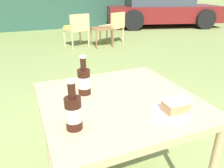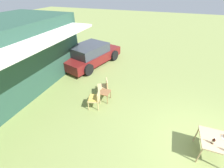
{
  "view_description": "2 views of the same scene",
  "coord_description": "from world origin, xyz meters",
  "views": [
    {
      "loc": [
        -0.46,
        -1.0,
        1.29
      ],
      "look_at": [
        0.0,
        0.1,
        0.77
      ],
      "focal_mm": 35.0,
      "sensor_mm": 36.0,
      "label": 1
    },
    {
      "loc": [
        -3.51,
        1.88,
        4.39
      ],
      "look_at": [
        1.44,
        3.68,
        0.9
      ],
      "focal_mm": 24.0,
      "sensor_mm": 36.0,
      "label": 2
    }
  ],
  "objects": [
    {
      "name": "ground_plane",
      "position": [
        0.0,
        0.0,
        0.0
      ],
      "size": [
        60.0,
        60.0,
        0.0
      ],
      "primitive_type": "plane",
      "color": "olive"
    },
    {
      "name": "parked_car",
      "position": [
        4.6,
        6.29,
        0.64
      ],
      "size": [
        4.48,
        2.84,
        1.31
      ],
      "rotation": [
        0.0,
        0.0,
        -0.28
      ],
      "color": "maroon",
      "rests_on": "ground_plane"
    },
    {
      "name": "wicker_chair_cushioned",
      "position": [
        0.82,
        4.21,
        0.47
      ],
      "size": [
        0.6,
        0.57,
        0.78
      ],
      "rotation": [
        0.0,
        0.0,
        3.4
      ],
      "color": "tan",
      "rests_on": "ground_plane"
    },
    {
      "name": "wicker_chair_plain",
      "position": [
        1.77,
        4.2,
        0.47
      ],
      "size": [
        0.65,
        0.64,
        0.78
      ],
      "rotation": [
        0.0,
        0.0,
        3.61
      ],
      "color": "tan",
      "rests_on": "ground_plane"
    },
    {
      "name": "garden_side_table",
      "position": [
        1.38,
        4.0,
        0.4
      ],
      "size": [
        0.47,
        0.45,
        0.46
      ],
      "color": "brown",
      "rests_on": "ground_plane"
    },
    {
      "name": "patio_table",
      "position": [
        0.0,
        0.0,
        0.65
      ],
      "size": [
        0.85,
        0.84,
        0.72
      ],
      "color": "tan",
      "rests_on": "ground_plane"
    },
    {
      "name": "cola_bottle_near",
      "position": [
        -0.16,
        0.14,
        0.81
      ],
      "size": [
        0.08,
        0.08,
        0.23
      ],
      "color": "black",
      "rests_on": "patio_table"
    }
  ]
}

